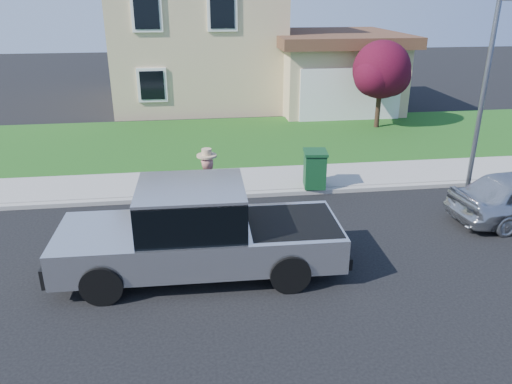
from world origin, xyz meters
TOP-DOWN VIEW (x-y plane):
  - ground at (0.00, 0.00)m, footprint 80.00×80.00m
  - curb at (1.00, 2.90)m, footprint 40.00×0.20m
  - sidewalk at (1.00, 4.00)m, footprint 40.00×2.00m
  - lawn at (1.00, 8.50)m, footprint 40.00×7.00m
  - house at (1.31, 16.38)m, footprint 14.00×11.30m
  - pickup_truck at (-0.53, -1.04)m, footprint 5.99×2.35m
  - woman at (-0.24, 1.24)m, footprint 0.74×0.57m
  - ornamental_tree at (7.32, 9.64)m, footprint 2.61×2.36m
  - trash_bin at (2.95, 3.10)m, footprint 0.75×0.84m
  - street_lamp at (7.15, 1.94)m, footprint 0.31×0.72m

SIDE VIEW (x-z plane):
  - ground at x=0.00m, z-range 0.00..0.00m
  - lawn at x=1.00m, z-range 0.00..0.10m
  - curb at x=1.00m, z-range 0.00..0.12m
  - sidewalk at x=1.00m, z-range 0.00..0.15m
  - trash_bin at x=2.95m, z-range 0.16..1.24m
  - pickup_truck at x=-0.53m, z-range -0.07..1.89m
  - woman at x=-0.24m, z-range -0.05..1.95m
  - ornamental_tree at x=7.32m, z-range 0.60..4.19m
  - street_lamp at x=7.15m, z-range 0.39..5.91m
  - house at x=1.31m, z-range -0.26..6.59m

